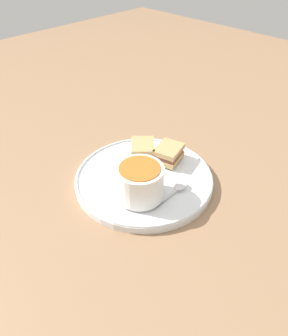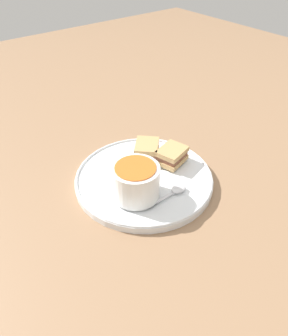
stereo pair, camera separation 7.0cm
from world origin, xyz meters
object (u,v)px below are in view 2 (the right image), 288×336
at_px(spoon, 176,190).
at_px(sandwich_half_far, 147,150).
at_px(sandwich_half_near, 172,155).
at_px(soup_bowl, 136,181).

height_order(spoon, sandwich_half_far, sandwich_half_far).
relative_size(spoon, sandwich_half_far, 1.23).
xyz_separation_m(spoon, sandwich_half_far, (0.03, 0.14, 0.01)).
bearing_deg(sandwich_half_near, spoon, -126.68).
bearing_deg(spoon, sandwich_half_near, 53.42).
height_order(spoon, sandwich_half_near, sandwich_half_near).
relative_size(spoon, sandwich_half_near, 1.33).
distance_m(spoon, sandwich_half_far, 0.14).
relative_size(soup_bowl, sandwich_half_near, 1.26).
bearing_deg(spoon, soup_bowl, 147.81).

